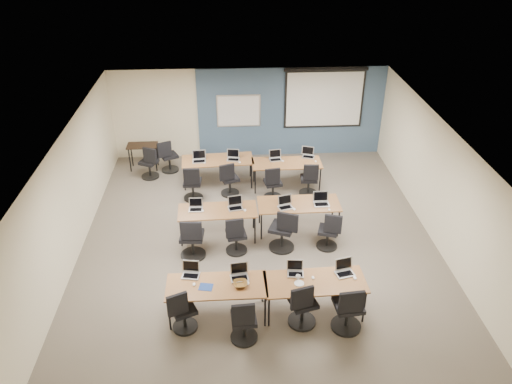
{
  "coord_description": "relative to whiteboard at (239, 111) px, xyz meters",
  "views": [
    {
      "loc": [
        -0.62,
        -9.36,
        6.77
      ],
      "look_at": [
        -0.03,
        0.4,
        1.04
      ],
      "focal_mm": 35.0,
      "sensor_mm": 36.0,
      "label": 1
    }
  ],
  "objects": [
    {
      "name": "laptop_10",
      "position": [
        0.92,
        -1.77,
        -0.66
      ],
      "size": [
        0.32,
        0.28,
        0.25
      ],
      "rotation": [
        0.0,
        0.0,
        0.13
      ],
      "color": "#A0A0AB",
      "rests_on": "training_table_back_right"
    },
    {
      "name": "task_chair_11",
      "position": [
        1.76,
        -2.47,
        -1.06
      ],
      "size": [
        0.48,
        0.48,
        0.96
      ],
      "rotation": [
        0.0,
        0.0,
        -0.06
      ],
      "color": "black",
      "rests_on": "floor"
    },
    {
      "name": "task_chair_6",
      "position": [
        0.82,
        -4.81,
        -1.01
      ],
      "size": [
        0.6,
        0.57,
        1.05
      ],
      "rotation": [
        0.0,
        0.0,
        -0.39
      ],
      "color": "black",
      "rests_on": "floor"
    },
    {
      "name": "training_table_back_right",
      "position": [
        1.21,
        -1.99,
        -0.76
      ],
      "size": [
        1.85,
        0.77,
        0.73
      ],
      "rotation": [
        0.0,
        0.0,
        0.0
      ],
      "color": "#975F3B",
      "rests_on": "floor"
    },
    {
      "name": "task_chair_0",
      "position": [
        -1.24,
        -7.13,
        -1.06
      ],
      "size": [
        0.49,
        0.46,
        0.95
      ],
      "rotation": [
        0.0,
        0.0,
        0.41
      ],
      "color": "black",
      "rests_on": "floor"
    },
    {
      "name": "task_chair_4",
      "position": [
        -1.17,
        -4.99,
        -1.02
      ],
      "size": [
        0.56,
        0.56,
        1.03
      ],
      "rotation": [
        0.0,
        0.0,
        -0.08
      ],
      "color": "black",
      "rests_on": "floor"
    },
    {
      "name": "floor",
      "position": [
        0.3,
        -4.43,
        -1.45
      ],
      "size": [
        8.0,
        9.0,
        0.02
      ],
      "primitive_type": "cube",
      "color": "#6B6354",
      "rests_on": "ground"
    },
    {
      "name": "laptop_8",
      "position": [
        -1.12,
        -1.74,
        -0.65
      ],
      "size": [
        0.36,
        0.3,
        0.27
      ],
      "rotation": [
        0.0,
        0.0,
        0.06
      ],
      "color": "#B9B9BA",
      "rests_on": "training_table_back_left"
    },
    {
      "name": "task_chair_2",
      "position": [
        0.92,
        -7.13,
        -1.04
      ],
      "size": [
        0.53,
        0.52,
        1.0
      ],
      "rotation": [
        0.0,
        0.0,
        0.27
      ],
      "color": "black",
      "rests_on": "floor"
    },
    {
      "name": "projector_screen",
      "position": [
        2.5,
        -0.02,
        0.44
      ],
      "size": [
        2.4,
        0.1,
        1.82
      ],
      "color": "black",
      "rests_on": "wall_back"
    },
    {
      "name": "laptop_3",
      "position": [
        1.77,
        -6.58,
        -0.66
      ],
      "size": [
        0.34,
        0.29,
        0.26
      ],
      "rotation": [
        0.0,
        0.0,
        0.24
      ],
      "color": "silver",
      "rests_on": "training_table_front_right"
    },
    {
      "name": "wall_back",
      "position": [
        0.3,
        0.07,
        -0.1
      ],
      "size": [
        8.0,
        0.04,
        2.7
      ],
      "primitive_type": "cube",
      "color": "beige",
      "rests_on": "ground"
    },
    {
      "name": "training_table_mid_left",
      "position": [
        -0.62,
        -4.25,
        -0.77
      ],
      "size": [
        1.78,
        0.74,
        0.73
      ],
      "rotation": [
        0.0,
        0.0,
        0.03
      ],
      "color": "#A76B45",
      "rests_on": "floor"
    },
    {
      "name": "mouse_1",
      "position": [
        -0.05,
        -6.79,
        -0.71
      ],
      "size": [
        0.09,
        0.12,
        0.04
      ],
      "primitive_type": "ellipsoid",
      "rotation": [
        0.0,
        0.0,
        0.21
      ],
      "color": "white",
      "rests_on": "training_table_front_left"
    },
    {
      "name": "coffee_cup",
      "position": [
        0.88,
        -6.72,
        -0.67
      ],
      "size": [
        0.08,
        0.08,
        0.07
      ],
      "primitive_type": "imported",
      "rotation": [
        0.0,
        0.0,
        -0.05
      ],
      "color": "white",
      "rests_on": "snack_plate"
    },
    {
      "name": "mouse_11",
      "position": [
        1.99,
        -1.98,
        -0.71
      ],
      "size": [
        0.06,
        0.09,
        0.03
      ],
      "primitive_type": "ellipsoid",
      "rotation": [
        0.0,
        0.0,
        -0.08
      ],
      "color": "white",
      "rests_on": "training_table_back_right"
    },
    {
      "name": "laptop_11",
      "position": [
        1.84,
        -1.65,
        -0.66
      ],
      "size": [
        0.33,
        0.28,
        0.25
      ],
      "rotation": [
        0.0,
        0.0,
        -0.32
      ],
      "color": "#BCBCBC",
      "rests_on": "training_table_back_right"
    },
    {
      "name": "training_table_front_left",
      "position": [
        -0.62,
        -6.8,
        -0.76
      ],
      "size": [
        1.84,
        0.77,
        0.73
      ],
      "rotation": [
        0.0,
        0.0,
        -0.0
      ],
      "color": "olive",
      "rests_on": "floor"
    },
    {
      "name": "blue_mousepad",
      "position": [
        -0.81,
        -6.84,
        -0.72
      ],
      "size": [
        0.28,
        0.25,
        0.01
      ],
      "primitive_type": "cube",
      "rotation": [
        0.0,
        0.0,
        -0.19
      ],
      "color": "navy",
      "rests_on": "training_table_front_left"
    },
    {
      "name": "ceiling",
      "position": [
        0.3,
        -4.43,
        1.25
      ],
      "size": [
        8.0,
        9.0,
        0.02
      ],
      "primitive_type": "cube",
      "color": "white",
      "rests_on": "ground"
    },
    {
      "name": "mouse_8",
      "position": [
        -0.99,
        -1.89,
        -0.71
      ],
      "size": [
        0.07,
        0.09,
        0.03
      ],
      "primitive_type": "ellipsoid",
      "rotation": [
        0.0,
        0.0,
        0.18
      ],
      "color": "white",
      "rests_on": "training_table_back_left"
    },
    {
      "name": "mouse_9",
      "position": [
        -0.04,
        -1.92,
        -0.71
      ],
      "size": [
        0.09,
        0.11,
        0.03
      ],
      "primitive_type": "ellipsoid",
      "rotation": [
        0.0,
        0.0,
        0.31
      ],
      "color": "white",
      "rests_on": "training_table_back_left"
    },
    {
      "name": "spare_chair_b",
      "position": [
        -2.54,
        -1.27,
        -1.05
      ],
      "size": [
        0.53,
        0.5,
        0.98
      ],
      "rotation": [
        0.0,
        0.0,
        -0.44
      ],
      "color": "black",
      "rests_on": "floor"
    },
    {
      "name": "mouse_2",
      "position": [
        1.16,
        -6.71,
        -0.71
      ],
      "size": [
        0.07,
        0.1,
        0.03
      ],
      "primitive_type": "ellipsoid",
      "rotation": [
        0.0,
        0.0,
        0.16
      ],
      "color": "white",
      "rests_on": "training_table_front_right"
    },
    {
      "name": "wall_right",
      "position": [
        4.3,
        -4.43,
        -0.1
      ],
      "size": [
        0.04,
        9.0,
        2.7
      ],
      "primitive_type": "cube",
      "color": "beige",
      "rests_on": "ground"
    },
    {
      "name": "laptop_7",
      "position": [
        1.77,
        -4.11,
        -0.65
      ],
      "size": [
        0.35,
        0.3,
        0.27
      ],
      "rotation": [
        0.0,
        0.0,
        0.01
      ],
      "color": "silver",
      "rests_on": "training_table_mid_right"
    },
    {
      "name": "spare_chair_a",
      "position": [
        -2.06,
        -0.91,
        -1.05
      ],
      "size": [
        0.54,
        0.5,
        0.98
      ],
      "rotation": [
        0.0,
        0.0,
        0.44
      ],
      "color": "black",
      "rests_on": "floor"
    },
    {
      "name": "snack_bowl",
      "position": [
        -0.19,
        -6.82,
        -0.68
      ],
      "size": [
        0.33,
        0.33,
        0.07
      ],
      "primitive_type": "imported",
      "rotation": [
        0.0,
        0.0,
        0.08
      ],
      "color": "brown",
      "rests_on": "training_table_front_left"
    },
    {
      "name": "mouse_7",
      "position": [
        1.9,
        -4.4,
        -0.71
      ],
      "size": [
        0.08,
        0.1,
        0.03
      ],
      "primitive_type": "ellipsoid",
      "rotation": [
        0.0,
        0.0,
        -0.25
      ],
      "color": "white",
      "rests_on": "training_table_mid_right"
    },
    {
      "name": "task_chair_1",
      "position": [
        -0.15,
        -7.46,
        -1.05
      ],
      "size": [
        0.49,
        0.49,
        0.97
      ],
      "rotation": [
        0.0,
        0.0,
        0.06
      ],
      "color": "black",
      "rests_on": "floor"
    },
    {
      "name": "task_chair_5",
      "position": [
        -0.23,
        -4.88,
        -1.06
      ],
      "size": [
        0.48,
        0.48,
        0.96
      ],
      "rotation": [
        0.0,
        0.0,
        0.16
      ],
      "color": "black",
      "rests_on": "floor"
    },
    {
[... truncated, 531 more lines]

